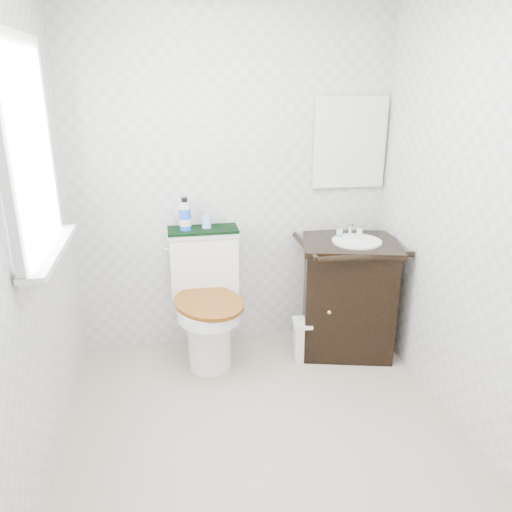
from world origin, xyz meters
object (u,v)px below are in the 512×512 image
object	(u,v)px
vanity	(348,293)
cup	(207,222)
mouthwash_bottle	(185,215)
toilet	(207,306)
trash_bin	(307,339)

from	to	relation	value
vanity	cup	bearing A→B (deg)	168.26
vanity	mouthwash_bottle	distance (m)	1.27
toilet	cup	bearing A→B (deg)	78.70
vanity	cup	world-z (taller)	cup
toilet	mouthwash_bottle	xyz separation A→B (m)	(-0.11, 0.12, 0.62)
trash_bin	vanity	bearing A→B (deg)	18.10
toilet	mouthwash_bottle	size ratio (longest dim) A/B	4.04
toilet	trash_bin	size ratio (longest dim) A/B	3.03
vanity	mouthwash_bottle	world-z (taller)	mouthwash_bottle
mouthwash_bottle	cup	distance (m)	0.16
toilet	trash_bin	world-z (taller)	toilet
trash_bin	cup	xyz separation A→B (m)	(-0.65, 0.30, 0.80)
toilet	cup	distance (m)	0.58
vanity	trash_bin	size ratio (longest dim) A/B	3.12
toilet	vanity	distance (m)	1.00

